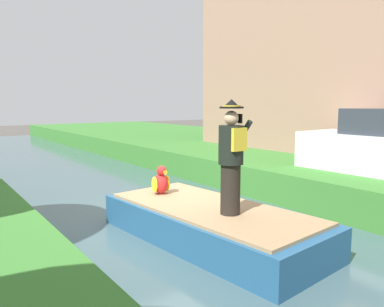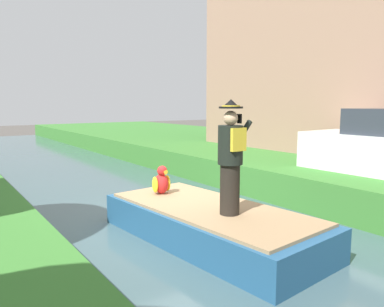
{
  "view_description": "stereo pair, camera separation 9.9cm",
  "coord_description": "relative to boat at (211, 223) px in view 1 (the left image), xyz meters",
  "views": [
    {
      "loc": [
        -3.99,
        -6.29,
        2.5
      ],
      "look_at": [
        -0.12,
        -0.93,
        1.61
      ],
      "focal_mm": 35.17,
      "sensor_mm": 36.0,
      "label": 1
    },
    {
      "loc": [
        -3.91,
        -6.35,
        2.5
      ],
      "look_at": [
        -0.12,
        -0.93,
        1.61
      ],
      "focal_mm": 35.17,
      "sensor_mm": 36.0,
      "label": 2
    }
  ],
  "objects": [
    {
      "name": "person_pirate",
      "position": [
        -0.01,
        -0.54,
        1.23
      ],
      "size": [
        0.61,
        0.42,
        1.85
      ],
      "rotation": [
        0.0,
        0.0,
        -0.17
      ],
      "color": "black",
      "rests_on": "boat"
    },
    {
      "name": "boat",
      "position": [
        0.0,
        0.0,
        0.0
      ],
      "size": [
        2.19,
        4.35,
        0.61
      ],
      "color": "#23517A",
      "rests_on": "canal_water"
    },
    {
      "name": "parrot_plush",
      "position": [
        -0.23,
        1.29,
        0.55
      ],
      "size": [
        0.36,
        0.34,
        0.57
      ],
      "color": "red",
      "rests_on": "boat"
    },
    {
      "name": "canal_water",
      "position": [
        0.0,
        1.31,
        -0.35
      ],
      "size": [
        5.34,
        48.0,
        0.1
      ],
      "primitive_type": "cube",
      "color": "#3D565B",
      "rests_on": "ground"
    },
    {
      "name": "grass_bank_far",
      "position": [
        7.3,
        1.31,
        0.04
      ],
      "size": [
        9.27,
        48.0,
        0.88
      ],
      "primitive_type": "cube",
      "color": "#38752D",
      "rests_on": "ground"
    },
    {
      "name": "ground_plane",
      "position": [
        0.0,
        1.31,
        -0.4
      ],
      "size": [
        80.0,
        80.0,
        0.0
      ],
      "primitive_type": "plane",
      "color": "#4C4742"
    }
  ]
}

